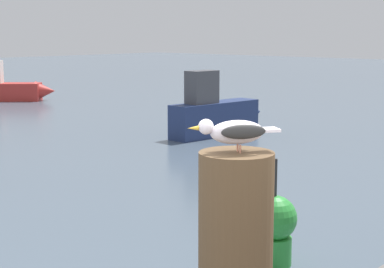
# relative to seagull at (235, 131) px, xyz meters

# --- Properties ---
(seagull) EXTENTS (0.35, 0.26, 0.14)m
(seagull) POSITION_rel_seagull_xyz_m (0.00, 0.00, 0.00)
(seagull) COLOR tan
(seagull) RESTS_ON mooring_post
(boat_navy) EXTENTS (3.35, 0.94, 1.80)m
(boat_navy) POSITION_rel_seagull_xyz_m (11.25, 9.48, -1.83)
(boat_navy) COLOR navy
(boat_navy) RESTS_ON ground_plane
(boat_red) EXTENTS (3.55, 3.72, 4.03)m
(boat_red) POSITION_rel_seagull_xyz_m (12.09, 21.72, -1.93)
(boat_red) COLOR #B72D28
(boat_red) RESTS_ON ground_plane
(channel_buoy) EXTENTS (0.56, 0.56, 1.33)m
(channel_buoy) POSITION_rel_seagull_xyz_m (4.17, 2.65, -1.95)
(channel_buoy) COLOR green
(channel_buoy) RESTS_ON ground_plane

